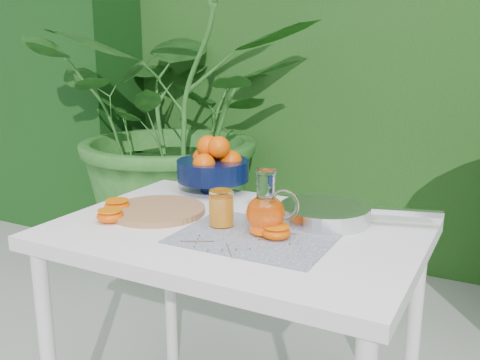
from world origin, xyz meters
The scene contains 11 objects.
hedge_backdrop centered at (0.06, 2.06, 1.19)m, with size 8.00×1.65×2.50m.
potted_plant_left centered at (-1.04, 1.21, 0.85)m, with size 1.70×1.70×1.70m, color #295E20.
white_table centered at (0.01, -0.08, 0.67)m, with size 1.00×0.70×0.75m.
placemat centered at (0.09, -0.13, 0.75)m, with size 0.40×0.31×0.00m, color #0D1B49.
cutting_board centered at (-0.26, -0.08, 0.76)m, with size 0.29×0.29×0.02m, color #9F7748.
fruit_bowl centered at (-0.24, 0.22, 0.84)m, with size 0.25×0.25×0.20m.
juice_pitcher centered at (0.11, -0.10, 0.81)m, with size 0.15×0.11×0.17m.
juice_tumbler centered at (-0.03, -0.10, 0.80)m, with size 0.07×0.07×0.10m.
saute_pan centered at (0.21, 0.08, 0.78)m, with size 0.47×0.32×0.05m.
orange_halves centered at (-0.19, -0.15, 0.77)m, with size 0.62×0.19×0.04m.
thyme_sprigs centered at (0.07, -0.20, 0.76)m, with size 0.26×0.23×0.01m.
Camera 1 is at (0.68, -1.32, 1.24)m, focal length 40.00 mm.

